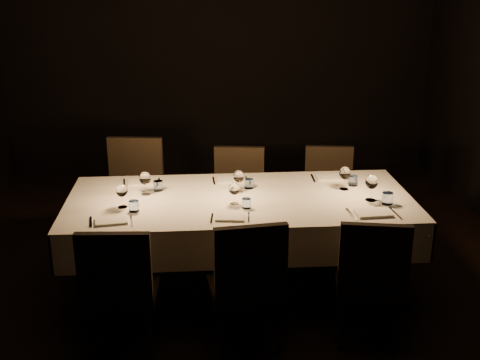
{
  "coord_description": "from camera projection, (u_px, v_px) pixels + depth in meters",
  "views": [
    {
      "loc": [
        -0.31,
        -4.1,
        2.34
      ],
      "look_at": [
        0.0,
        0.0,
        0.9
      ],
      "focal_mm": 45.0,
      "sensor_mm": 36.0,
      "label": 1
    }
  ],
  "objects": [
    {
      "name": "room",
      "position": [
        240.0,
        98.0,
        4.15
      ],
      "size": [
        5.01,
        6.01,
        3.01
      ],
      "color": "black",
      "rests_on": "ground"
    },
    {
      "name": "dining_table",
      "position": [
        240.0,
        207.0,
        4.42
      ],
      "size": [
        2.52,
        1.12,
        0.76
      ],
      "color": "black",
      "rests_on": "ground"
    },
    {
      "name": "chair_near_left",
      "position": [
        119.0,
        287.0,
        3.68
      ],
      "size": [
        0.46,
        0.46,
        0.91
      ],
      "rotation": [
        0.0,
        0.0,
        3.08
      ],
      "color": "black",
      "rests_on": "ground"
    },
    {
      "name": "place_setting_near_left",
      "position": [
        122.0,
        203.0,
        4.11
      ],
      "size": [
        0.32,
        0.4,
        0.17
      ],
      "rotation": [
        0.0,
        0.0,
        0.16
      ],
      "color": "silver",
      "rests_on": "dining_table"
    },
    {
      "name": "chair_near_center",
      "position": [
        247.0,
        280.0,
        3.74
      ],
      "size": [
        0.5,
        0.5,
        0.93
      ],
      "rotation": [
        0.0,
        0.0,
        3.27
      ],
      "color": "black",
      "rests_on": "ground"
    },
    {
      "name": "place_setting_near_center",
      "position": [
        236.0,
        201.0,
        4.17
      ],
      "size": [
        0.3,
        0.39,
        0.16
      ],
      "rotation": [
        0.0,
        0.0,
        -0.1
      ],
      "color": "silver",
      "rests_on": "dining_table"
    },
    {
      "name": "chair_near_right",
      "position": [
        371.0,
        276.0,
        3.82
      ],
      "size": [
        0.5,
        0.5,
        0.9
      ],
      "rotation": [
        0.0,
        0.0,
        2.95
      ],
      "color": "black",
      "rests_on": "ground"
    },
    {
      "name": "place_setting_near_right",
      "position": [
        376.0,
        195.0,
        4.24
      ],
      "size": [
        0.36,
        0.42,
        0.2
      ],
      "rotation": [
        0.0,
        0.0,
        0.08
      ],
      "color": "silver",
      "rests_on": "dining_table"
    },
    {
      "name": "chair_far_left",
      "position": [
        134.0,
        191.0,
        5.17
      ],
      "size": [
        0.53,
        0.53,
        0.99
      ],
      "rotation": [
        0.0,
        0.0,
        -0.13
      ],
      "color": "black",
      "rests_on": "ground"
    },
    {
      "name": "place_setting_far_left",
      "position": [
        147.0,
        181.0,
        4.53
      ],
      "size": [
        0.33,
        0.4,
        0.18
      ],
      "rotation": [
        0.0,
        0.0,
        0.1
      ],
      "color": "silver",
      "rests_on": "dining_table"
    },
    {
      "name": "chair_far_center",
      "position": [
        239.0,
        195.0,
        5.2
      ],
      "size": [
        0.49,
        0.49,
        0.9
      ],
      "rotation": [
        0.0,
        0.0,
        -0.13
      ],
      "color": "black",
      "rests_on": "ground"
    },
    {
      "name": "place_setting_far_center",
      "position": [
        238.0,
        179.0,
        4.58
      ],
      "size": [
        0.31,
        0.4,
        0.17
      ],
      "rotation": [
        0.0,
        0.0,
        0.03
      ],
      "color": "silver",
      "rests_on": "dining_table"
    },
    {
      "name": "chair_far_right",
      "position": [
        328.0,
        191.0,
        5.32
      ],
      "size": [
        0.47,
        0.47,
        0.87
      ],
      "rotation": [
        0.0,
        0.0,
        -0.15
      ],
      "color": "black",
      "rests_on": "ground"
    },
    {
      "name": "place_setting_far_right",
      "position": [
        342.0,
        176.0,
        4.64
      ],
      "size": [
        0.32,
        0.4,
        0.18
      ],
      "rotation": [
        0.0,
        0.0,
        -0.04
      ],
      "color": "silver",
      "rests_on": "dining_table"
    }
  ]
}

